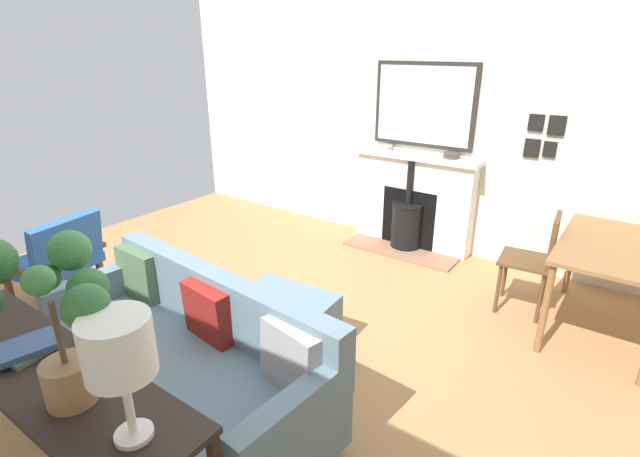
{
  "coord_description": "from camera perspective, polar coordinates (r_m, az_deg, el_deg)",
  "views": [
    {
      "loc": [
        2.23,
        2.16,
        2.1
      ],
      "look_at": [
        -0.58,
        0.15,
        0.74
      ],
      "focal_mm": 26.36,
      "sensor_mm": 36.0,
      "label": 1
    }
  ],
  "objects": [
    {
      "name": "ground_plane",
      "position": [
        3.75,
        -7.24,
        -12.89
      ],
      "size": [
        4.97,
        6.25,
        0.01
      ],
      "primitive_type": "cube",
      "color": "#A87A4C"
    },
    {
      "name": "wall_left",
      "position": [
        5.24,
        11.07,
        12.68
      ],
      "size": [
        0.12,
        6.25,
        2.68
      ],
      "primitive_type": "cube",
      "color": "silver",
      "rests_on": "ground"
    },
    {
      "name": "fireplace",
      "position": [
        5.2,
        11.08,
        2.67
      ],
      "size": [
        0.56,
        1.38,
        1.04
      ],
      "color": "#93664C",
      "rests_on": "ground"
    },
    {
      "name": "mirror_over_mantel",
      "position": [
        5.08,
        12.5,
        14.41
      ],
      "size": [
        0.04,
        1.09,
        0.85
      ],
      "color": "#2D2823"
    },
    {
      "name": "mantel_bowl_near",
      "position": [
        5.22,
        8.02,
        9.78
      ],
      "size": [
        0.15,
        0.15,
        0.05
      ],
      "color": "#9E9384",
      "rests_on": "fireplace"
    },
    {
      "name": "mantel_bowl_far",
      "position": [
        4.93,
        15.65,
        8.57
      ],
      "size": [
        0.16,
        0.16,
        0.06
      ],
      "color": "#47382D",
      "rests_on": "fireplace"
    },
    {
      "name": "sofa",
      "position": [
        3.02,
        -15.78,
        -14.83
      ],
      "size": [
        0.93,
        2.04,
        0.82
      ],
      "color": "#B2B2B7",
      "rests_on": "ground"
    },
    {
      "name": "ottoman",
      "position": [
        3.49,
        -4.4,
        -10.69
      ],
      "size": [
        0.57,
        0.73,
        0.41
      ],
      "color": "#B2B2B7",
      "rests_on": "ground"
    },
    {
      "name": "armchair_accent",
      "position": [
        4.42,
        -29.24,
        -2.99
      ],
      "size": [
        0.76,
        0.69,
        0.83
      ],
      "color": "brown",
      "rests_on": "ground"
    },
    {
      "name": "console_table",
      "position": [
        2.54,
        -30.31,
        -15.67
      ],
      "size": [
        0.44,
        1.83,
        0.77
      ],
      "color": "black",
      "rests_on": "ground"
    },
    {
      "name": "table_lamp_far_end",
      "position": [
        1.77,
        -23.26,
        -13.45
      ],
      "size": [
        0.24,
        0.24,
        0.5
      ],
      "color": "white",
      "rests_on": "console_table"
    },
    {
      "name": "potted_plant",
      "position": [
        2.02,
        -29.56,
        -8.1
      ],
      "size": [
        0.48,
        0.51,
        0.7
      ],
      "color": "#99704C",
      "rests_on": "console_table"
    },
    {
      "name": "book_stack",
      "position": [
        2.61,
        -32.04,
        -12.25
      ],
      "size": [
        0.29,
        0.24,
        0.05
      ],
      "color": "#4C7056",
      "rests_on": "console_table"
    },
    {
      "name": "dining_table",
      "position": [
        4.08,
        32.14,
        -2.93
      ],
      "size": [
        1.19,
        0.74,
        0.74
      ],
      "color": "olive",
      "rests_on": "ground"
    },
    {
      "name": "dining_chair_near_fireplace",
      "position": [
        4.17,
        24.95,
        -2.98
      ],
      "size": [
        0.44,
        0.44,
        0.87
      ],
      "color": "brown",
      "rests_on": "ground"
    },
    {
      "name": "photo_gallery_row",
      "position": [
        4.78,
        25.5,
        10.13
      ],
      "size": [
        0.02,
        0.31,
        0.4
      ],
      "color": "black"
    }
  ]
}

